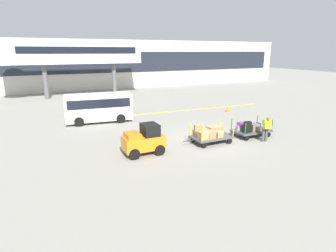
{
  "coord_description": "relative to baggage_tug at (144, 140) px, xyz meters",
  "views": [
    {
      "loc": [
        -8.82,
        -13.01,
        5.19
      ],
      "look_at": [
        -2.04,
        1.24,
        0.8
      ],
      "focal_mm": 28.84,
      "sensor_mm": 36.0,
      "label": 1
    }
  ],
  "objects": [
    {
      "name": "ground_plane",
      "position": [
        4.25,
        0.53,
        -0.75
      ],
      "size": [
        120.0,
        120.0,
        0.0
      ],
      "primitive_type": "plane",
      "color": "gray"
    },
    {
      "name": "safety_cone_near",
      "position": [
        10.22,
        6.31,
        -0.48
      ],
      "size": [
        0.36,
        0.36,
        0.55
      ],
      "primitive_type": "cone",
      "color": "orange",
      "rests_on": "ground_plane"
    },
    {
      "name": "baggage_cart_middle",
      "position": [
        7.07,
        -0.03,
        -0.26
      ],
      "size": [
        3.0,
        1.41,
        1.1
      ],
      "color": "#4C4C4F",
      "rests_on": "ground_plane"
    },
    {
      "name": "baggage_handler",
      "position": [
        7.15,
        -1.25,
        0.11
      ],
      "size": [
        0.48,
        0.49,
        1.56
      ],
      "color": "#4C4C4C",
      "rests_on": "ground_plane"
    },
    {
      "name": "baggage_cart_lead",
      "position": [
        4.06,
        0.04,
        -0.21
      ],
      "size": [
        3.0,
        1.41,
        1.1
      ],
      "color": "#4C4C4F",
      "rests_on": "ground_plane"
    },
    {
      "name": "terminal_building",
      "position": [
        4.25,
        26.51,
        2.62
      ],
      "size": [
        59.62,
        2.51,
        6.73
      ],
      "color": "beige",
      "rests_on": "ground_plane"
    },
    {
      "name": "apron_lead_line",
      "position": [
        7.03,
        8.5,
        -0.75
      ],
      "size": [
        15.97,
        0.94,
        0.01
      ],
      "primitive_type": "cube",
      "rotation": [
        0.0,
        0.0,
        -0.05
      ],
      "color": "yellow",
      "rests_on": "ground_plane"
    },
    {
      "name": "shuttle_van",
      "position": [
        -0.73,
        7.75,
        0.48
      ],
      "size": [
        4.98,
        2.42,
        2.1
      ],
      "color": "silver",
      "rests_on": "ground_plane"
    },
    {
      "name": "jet_bridge",
      "position": [
        -1.72,
        20.52,
        4.29
      ],
      "size": [
        16.15,
        3.0,
        6.4
      ],
      "color": "silver",
      "rests_on": "ground_plane"
    },
    {
      "name": "baggage_tug",
      "position": [
        0.0,
        0.0,
        0.0
      ],
      "size": [
        2.1,
        1.23,
        1.58
      ],
      "color": "orange",
      "rests_on": "ground_plane"
    }
  ]
}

